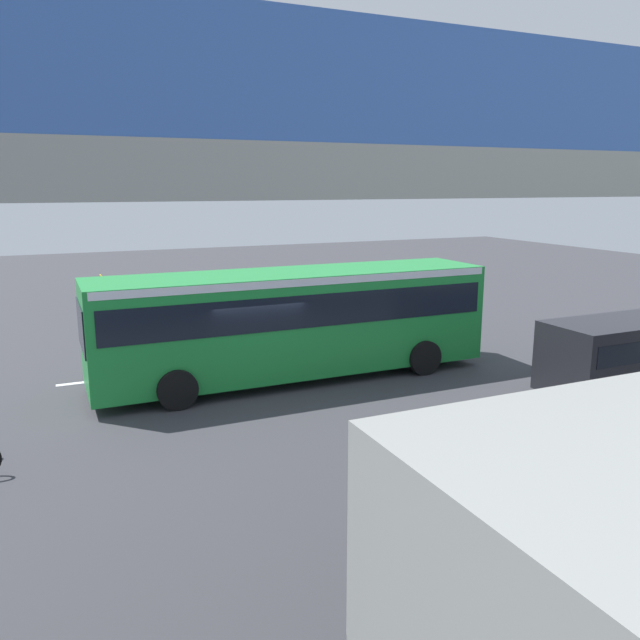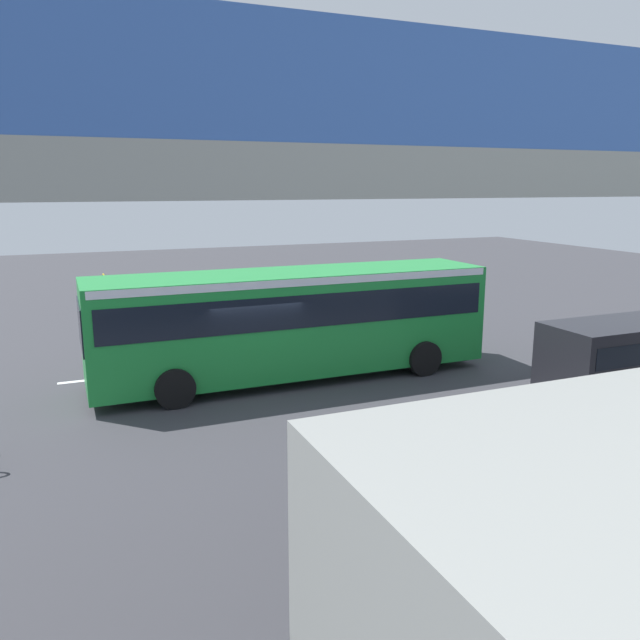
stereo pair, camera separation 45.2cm
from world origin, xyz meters
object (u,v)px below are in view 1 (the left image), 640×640
at_px(city_bus, 293,315).
at_px(parked_van, 628,351).
at_px(traffic_sign, 103,304).
at_px(pedestrian, 431,306).

relative_size(city_bus, parked_van, 2.40).
distance_m(parked_van, traffic_sign, 15.47).
height_order(parked_van, pedestrian, parked_van).
distance_m(city_bus, pedestrian, 8.37).
xyz_separation_m(city_bus, pedestrian, (-7.36, -3.86, -1.00)).
bearing_deg(traffic_sign, pedestrian, 179.33).
bearing_deg(parked_van, pedestrian, -87.70).
relative_size(parked_van, traffic_sign, 1.71).
xyz_separation_m(parked_van, traffic_sign, (12.58, -8.97, 0.71)).
distance_m(city_bus, parked_van, 9.21).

